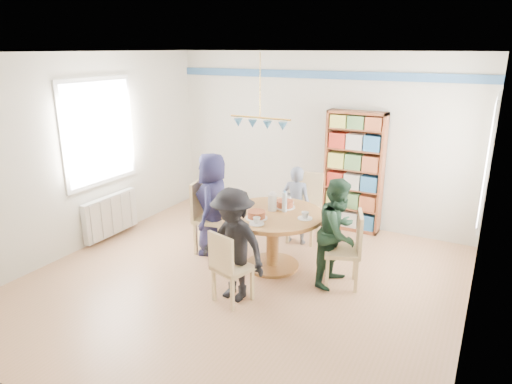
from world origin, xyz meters
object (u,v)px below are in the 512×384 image
Objects in this scene: chair_far at (305,203)px; person_left at (213,204)px; chair_right at (349,246)px; person_right at (338,232)px; radiator at (111,215)px; chair_left at (206,213)px; chair_near at (228,265)px; person_far at (296,205)px; dining_table at (273,227)px; person_near at (233,245)px; bookshelf at (354,173)px.

chair_far is 1.41m from person_left.
person_right is at bearing -178.50° from chair_right.
radiator is 3.60m from chair_right.
chair_left is 1.46m from chair_near.
person_right is (0.86, -1.09, 0.11)m from chair_far.
person_left is at bearing 129.83° from chair_near.
person_left is at bearing -1.85° from chair_left.
person_left is 1.80m from person_right.
chair_right is at bearing 134.49° from person_far.
person_left is (0.12, -0.00, 0.15)m from chair_left.
radiator is 1.71m from person_left.
dining_table is 1.28× the size of chair_left.
chair_left is 1.09× the size of chair_right.
person_right is (3.44, 0.25, 0.31)m from radiator.
person_far reaches higher than chair_right.
chair_far is 1.98m from person_near.
chair_near is at bearing 145.50° from person_right.
radiator is at bearing -169.06° from chair_left.
person_far is (-0.06, -0.20, 0.03)m from chair_far.
bookshelf is at bearing 48.36° from chair_left.
chair_left reaches higher than chair_far.
bookshelf is at bearing 18.84° from person_right.
chair_far is at bearing 27.35° from radiator.
chair_far is at bearing 88.56° from chair_near.
person_far is at bearing 53.59° from person_right.
person_right is 0.71× the size of bookshelf.
person_left reaches higher than chair_left.
chair_far is 1.39m from person_right.
person_near is (0.88, -0.93, -0.05)m from person_left.
dining_table reaches higher than radiator.
bookshelf is (3.08, 2.04, 0.56)m from radiator.
person_left reaches higher than radiator.
chair_right is 0.80× the size of person_far.
dining_table is at bearing -106.06° from bookshelf.
bookshelf is (1.43, 1.75, 0.20)m from person_left.
person_left is 1.23× the size of person_far.
person_right reaches higher than chair_left.
person_left is at bearing 37.94° from person_far.
radiator is at bearing 101.57° from person_right.
radiator is 2.65m from chair_near.
dining_table is 0.99× the size of person_right.
dining_table is 1.04m from chair_near.
person_left is 1.22m from person_far.
person_right is at bearing -1.17° from dining_table.
chair_near is at bearing -78.87° from person_near.
dining_table is 0.91m from person_near.
person_right is 1.00× the size of person_near.
chair_far is at bearing -112.44° from person_far.
person_far is 1.77m from person_near.
radiator is 2.91m from chair_far.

